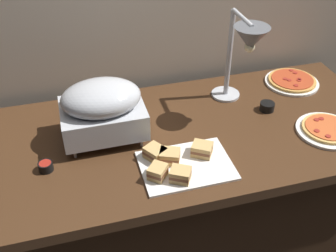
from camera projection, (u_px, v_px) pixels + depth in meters
ground_plane at (181, 241)px, 2.27m from camera, size 8.00×8.00×0.00m
buffet_table at (183, 192)px, 2.04m from camera, size 1.90×0.84×0.76m
chafing_dish at (102, 108)px, 1.70m from camera, size 0.35×0.26×0.27m
heat_lamp at (246, 45)px, 1.73m from camera, size 0.15×0.34×0.45m
pizza_plate_front at (292, 81)px, 2.15m from camera, size 0.28×0.28×0.03m
pizza_plate_center at (327, 130)px, 1.81m from camera, size 0.27×0.27×0.03m
sandwich_platter at (179, 162)px, 1.62m from camera, size 0.36×0.26×0.06m
sauce_cup_near at (46, 166)px, 1.61m from camera, size 0.06×0.06×0.04m
sauce_cup_far at (267, 106)px, 1.94m from camera, size 0.07×0.07×0.04m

